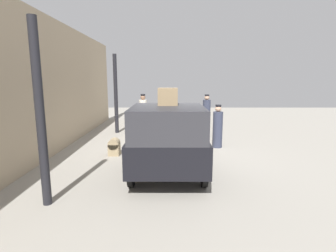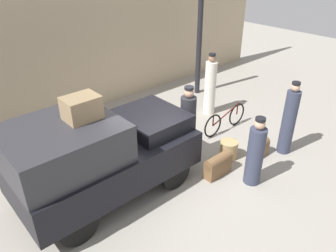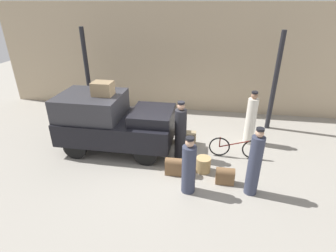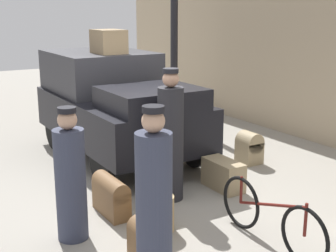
# 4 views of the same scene
# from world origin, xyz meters

# --- Properties ---
(ground_plane) EXTENTS (30.00, 30.00, 0.00)m
(ground_plane) POSITION_xyz_m (0.00, 0.00, 0.00)
(ground_plane) COLOR gray
(station_building_facade) EXTENTS (16.00, 0.15, 4.50)m
(station_building_facade) POSITION_xyz_m (0.00, 4.08, 2.25)
(station_building_facade) COLOR tan
(station_building_facade) RESTS_ON ground
(canopy_pillar_right) EXTENTS (0.17, 0.17, 3.63)m
(canopy_pillar_right) POSITION_xyz_m (3.74, 2.63, 1.82)
(canopy_pillar_right) COLOR black
(canopy_pillar_right) RESTS_ON ground
(truck) EXTENTS (3.64, 1.86, 1.86)m
(truck) POSITION_xyz_m (-1.63, 0.20, 1.01)
(truck) COLOR black
(truck) RESTS_ON ground
(bicycle) EXTENTS (1.69, 0.04, 0.70)m
(bicycle) POSITION_xyz_m (2.36, 0.24, 0.34)
(bicycle) COLOR black
(bicycle) RESTS_ON ground
(wicker_basket) EXTENTS (0.43, 0.43, 0.45)m
(wicker_basket) POSITION_xyz_m (1.38, -0.69, 0.22)
(wicker_basket) COLOR tan
(wicker_basket) RESTS_ON ground
(porter_standing_middle) EXTENTS (0.36, 0.36, 1.59)m
(porter_standing_middle) POSITION_xyz_m (1.03, -1.63, 0.72)
(porter_standing_middle) COLOR #33384C
(porter_standing_middle) RESTS_ON ground
(porter_lifting_near_truck) EXTENTS (0.32, 0.32, 1.87)m
(porter_lifting_near_truck) POSITION_xyz_m (2.64, -1.44, 0.87)
(porter_lifting_near_truck) COLOR #33384C
(porter_lifting_near_truck) RESTS_ON ground
(porter_with_bicycle) EXTENTS (0.36, 0.36, 1.87)m
(porter_with_bicycle) POSITION_xyz_m (0.63, -0.02, 0.86)
(porter_with_bicycle) COLOR #232328
(porter_with_bicycle) RESTS_ON ground
(porter_carrying_trunk) EXTENTS (0.35, 0.35, 1.87)m
(porter_carrying_trunk) POSITION_xyz_m (2.86, 1.29, 0.87)
(porter_carrying_trunk) COLOR silver
(porter_carrying_trunk) RESTS_ON ground
(suitcase_black_upright) EXTENTS (0.69, 0.25, 0.52)m
(suitcase_black_upright) POSITION_xyz_m (0.66, -0.96, 0.27)
(suitcase_black_upright) COLOR brown
(suitcase_black_upright) RESTS_ON ground
(trunk_barrel_dark) EXTENTS (0.50, 0.26, 0.47)m
(trunk_barrel_dark) POSITION_xyz_m (1.99, -1.14, 0.24)
(trunk_barrel_dark) COLOR brown
(trunk_barrel_dark) RESTS_ON ground
(trunk_wicker_pale) EXTENTS (0.69, 0.33, 0.44)m
(trunk_wicker_pale) POSITION_xyz_m (0.72, 0.86, 0.22)
(trunk_wicker_pale) COLOR #9E8966
(trunk_wicker_pale) RESTS_ON ground
(trunk_large_brown) EXTENTS (0.38, 0.36, 0.56)m
(trunk_large_brown) POSITION_xyz_m (-0.00, 1.99, 0.28)
(trunk_large_brown) COLOR #9E8966
(trunk_large_brown) RESTS_ON ground
(trunk_on_truck_roof) EXTENTS (0.62, 0.48, 0.42)m
(trunk_on_truck_roof) POSITION_xyz_m (-1.84, 0.20, 2.07)
(trunk_on_truck_roof) COLOR #937A56
(trunk_on_truck_roof) RESTS_ON truck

